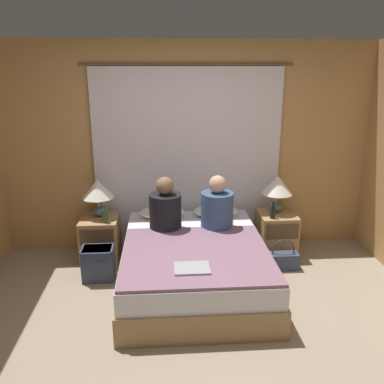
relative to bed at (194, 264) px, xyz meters
The scene contains 18 objects.
ground_plane 0.82m from the bed, 90.00° to the right, with size 16.00×16.00×0.00m, color gray.
wall_back 1.48m from the bed, 90.00° to the left, with size 4.56×0.06×2.50m.
curtain_panel 1.34m from the bed, 90.00° to the left, with size 2.44×0.02×2.24m.
bed is the anchor object (origin of this frame).
nightstand_left 1.26m from the bed, 146.91° to the left, with size 0.43×0.47×0.52m.
nightstand_right 1.26m from the bed, 33.09° to the left, with size 0.43×0.47×0.52m.
lamp_left 1.43m from the bed, 144.13° to the left, with size 0.37×0.37×0.45m.
lamp_right 1.43m from the bed, 35.87° to the left, with size 0.37×0.37×0.45m.
pillow_left 0.88m from the bed, 113.01° to the left, with size 0.53×0.35×0.12m.
pillow_right 0.88m from the bed, 66.99° to the left, with size 0.53×0.35×0.12m.
blanket_on_bed 0.40m from the bed, 90.00° to the right, with size 1.40×1.28×0.03m.
person_left_in_bed 0.68m from the bed, 127.04° to the left, with size 0.35×0.35×0.59m.
person_right_in_bed 0.68m from the bed, 53.20° to the left, with size 0.36×0.36×0.60m.
beer_bottle_on_left_stand 1.17m from the bed, 150.24° to the left, with size 0.06×0.06×0.22m.
beer_bottle_on_right_stand 1.16m from the bed, 29.99° to the left, with size 0.06×0.06×0.21m.
laptop_on_bed 0.68m from the bed, 96.00° to the right, with size 0.31×0.24×0.02m.
backpack_on_floor 1.04m from the bed, 168.52° to the left, with size 0.33×0.26×0.37m.
handbag_on_floor 1.08m from the bed, 15.95° to the left, with size 0.35×0.15×0.36m.
Camera 1 is at (-0.29, -3.00, 2.22)m, focal length 38.00 mm.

